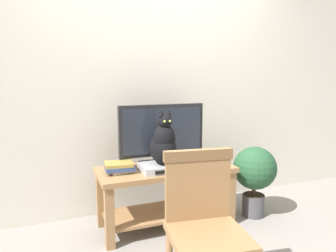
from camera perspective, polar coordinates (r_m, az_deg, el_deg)
back_wall at (r=3.14m, az=-2.39°, el=10.28°), size 7.00×0.12×2.80m
tv_stand at (r=2.81m, az=-0.38°, el=-10.92°), size 1.19×0.50×0.54m
tv at (r=2.78m, az=-1.10°, el=-1.42°), size 0.79×0.20×0.55m
media_box at (r=2.66m, az=-0.95°, el=-7.57°), size 0.38×0.27×0.06m
cat at (r=2.60m, az=-0.82°, el=-3.26°), size 0.22×0.36×0.48m
wooden_chair at (r=1.78m, az=6.60°, el=-16.91°), size 0.45×0.46×0.92m
book_stack at (r=2.63m, az=-8.86°, el=-7.46°), size 0.26×0.21×0.09m
potted_plant at (r=3.10m, az=15.63°, el=-8.28°), size 0.41×0.41×0.68m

